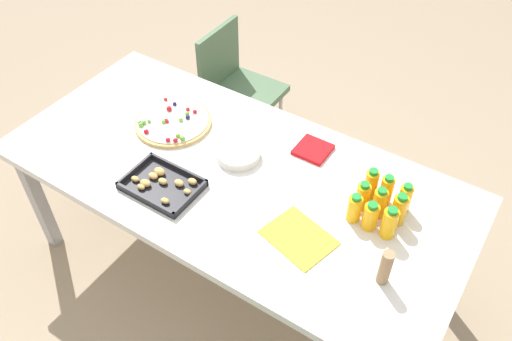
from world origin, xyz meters
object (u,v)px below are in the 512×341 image
paper_folder (299,237)px  chair_near_right (236,83)px  juice_bottle_6 (389,223)px  napkin_stack (313,150)px  juice_bottle_2 (371,184)px  juice_bottle_8 (354,208)px  plate_stack (238,154)px  juice_bottle_7 (370,216)px  fruit_pizza (173,122)px  juice_bottle_1 (386,191)px  juice_bottle_4 (379,203)px  cardboard_tube (385,268)px  juice_bottle_3 (399,210)px  juice_bottle_0 (405,198)px  snack_tray (162,184)px  party_table (234,181)px  juice_bottle_5 (363,196)px

paper_folder → chair_near_right: bearing=-44.8°
juice_bottle_6 → napkin_stack: 0.55m
paper_folder → napkin_stack: bearing=-67.5°
juice_bottle_2 → napkin_stack: size_ratio=1.00×
juice_bottle_8 → plate_stack: 0.59m
chair_near_right → juice_bottle_7: bearing=56.1°
paper_folder → fruit_pizza: bearing=-17.7°
juice_bottle_1 → napkin_stack: bearing=-16.3°
juice_bottle_4 → cardboard_tube: size_ratio=0.92×
juice_bottle_3 → plate_stack: size_ratio=0.75×
juice_bottle_0 → plate_stack: size_ratio=0.71×
chair_near_right → juice_bottle_3: (-1.27, 0.69, 0.30)m
juice_bottle_2 → cardboard_tube: cardboard_tube is taller
juice_bottle_0 → snack_tray: 1.00m
juice_bottle_0 → juice_bottle_1: 0.08m
party_table → juice_bottle_2: 0.60m
juice_bottle_2 → juice_bottle_8: (0.00, 0.15, -0.01)m
juice_bottle_1 → juice_bottle_5: (0.07, 0.07, -0.01)m
party_table → juice_bottle_8: 0.57m
chair_near_right → plate_stack: chair_near_right is taller
chair_near_right → party_table: bearing=33.9°
party_table → paper_folder: bearing=159.0°
fruit_pizza → paper_folder: size_ratio=1.43×
chair_near_right → juice_bottle_4: juice_bottle_4 is taller
chair_near_right → juice_bottle_1: 1.37m
plate_stack → cardboard_tube: cardboard_tube is taller
juice_bottle_6 → fruit_pizza: bearing=-3.5°
juice_bottle_5 → cardboard_tube: 0.36m
juice_bottle_7 → cardboard_tube: bearing=125.4°
napkin_stack → chair_near_right: bearing=-32.8°
juice_bottle_7 → plate_stack: bearing=-4.3°
juice_bottle_6 → cardboard_tube: cardboard_tube is taller
juice_bottle_3 → juice_bottle_6: bearing=86.6°
juice_bottle_7 → napkin_stack: 0.48m
juice_bottle_3 → juice_bottle_4: size_ratio=1.03×
juice_bottle_1 → fruit_pizza: 1.06m
juice_bottle_8 → snack_tray: juice_bottle_8 is taller
juice_bottle_1 → juice_bottle_3: 0.11m
juice_bottle_8 → paper_folder: 0.25m
napkin_stack → paper_folder: 0.51m
juice_bottle_4 → napkin_stack: juice_bottle_4 is taller
juice_bottle_7 → juice_bottle_4: bearing=-92.4°
juice_bottle_7 → juice_bottle_6: bearing=-179.7°
juice_bottle_0 → napkin_stack: (0.47, -0.11, -0.06)m
juice_bottle_3 → snack_tray: size_ratio=0.47×
fruit_pizza → juice_bottle_0: bearing=-175.7°
juice_bottle_7 → cardboard_tube: (-0.15, 0.21, 0.02)m
juice_bottle_2 → cardboard_tube: 0.42m
chair_near_right → juice_bottle_4: bearing=58.8°
juice_bottle_3 → napkin_stack: bearing=-21.1°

